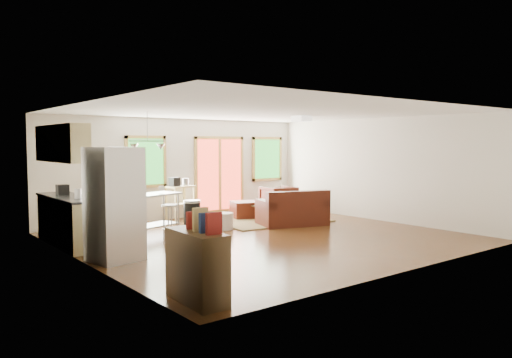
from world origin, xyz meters
TOP-DOWN VIEW (x-y plane):
  - floor at (0.00, 0.00)m, footprint 7.50×7.00m
  - ceiling at (0.00, 0.00)m, footprint 7.50×7.00m
  - back_wall at (0.00, 3.51)m, footprint 7.50×0.02m
  - left_wall at (-3.76, 0.00)m, footprint 0.02×7.00m
  - right_wall at (3.76, 0.00)m, footprint 0.02×7.00m
  - front_wall at (0.00, -3.51)m, footprint 7.50×0.02m
  - window_left at (-1.00, 3.46)m, footprint 1.10×0.05m
  - french_doors at (1.20, 3.46)m, footprint 1.60×0.05m
  - window_right at (2.90, 3.46)m, footprint 1.10×0.05m
  - rug at (1.48, 1.73)m, footprint 2.92×2.35m
  - loveseat at (1.51, 0.80)m, footprint 1.78×1.33m
  - coffee_table at (1.69, 2.00)m, footprint 0.98×0.62m
  - armchair at (2.56, 2.55)m, footprint 0.93×0.88m
  - ottoman at (1.27, 2.39)m, footprint 0.84×0.84m
  - pouf at (-0.12, 1.33)m, footprint 0.56×0.56m
  - vase at (1.71, 1.90)m, footprint 0.20×0.21m
  - book at (2.14, 1.58)m, footprint 0.20×0.06m
  - cabinets at (-3.49, 1.70)m, footprint 0.64×2.24m
  - refrigerator at (-3.27, -0.08)m, footprint 0.87×0.85m
  - island at (-1.90, 1.48)m, footprint 1.53×0.96m
  - cup at (-1.54, 1.61)m, footprint 0.14×0.12m
  - bar_stool_a at (-2.49, 0.97)m, footprint 0.38×0.38m
  - bar_stool_b at (-1.68, 0.98)m, footprint 0.35×0.35m
  - trash_can at (-0.85, 1.51)m, footprint 0.43×0.43m
  - kitchen_cart at (-0.20, 3.23)m, footprint 0.79×0.59m
  - bookshelf at (-3.35, -2.80)m, footprint 0.44×1.01m
  - ceiling_flush at (1.60, 0.60)m, footprint 0.35×0.35m
  - pendant_light at (-1.90, 1.50)m, footprint 0.80×0.18m

SIDE VIEW (x-z plane):
  - floor at x=0.00m, z-range -0.02..0.00m
  - rug at x=1.48m, z-range 0.00..0.03m
  - pouf at x=-0.12m, z-range 0.00..0.37m
  - ottoman at x=1.27m, z-range 0.00..0.44m
  - coffee_table at x=1.69m, z-range 0.14..0.52m
  - loveseat at x=1.51m, z-range -0.09..0.76m
  - trash_can at x=-0.85m, z-range 0.00..0.70m
  - armchair at x=2.56m, z-range 0.00..0.85m
  - bookshelf at x=-3.35m, z-range -0.12..1.04m
  - vase at x=1.71m, z-range 0.36..0.65m
  - book at x=2.14m, z-range 0.40..0.67m
  - bar_stool_b at x=-1.68m, z-range 0.18..0.89m
  - bar_stool_a at x=-2.49m, z-range 0.20..1.00m
  - island at x=-1.90m, z-range 0.17..1.07m
  - kitchen_cart at x=-0.20m, z-range 0.20..1.30m
  - cabinets at x=-3.49m, z-range -0.22..2.08m
  - refrigerator at x=-3.27m, z-range 0.00..1.89m
  - cup at x=-1.54m, z-range 0.95..1.07m
  - french_doors at x=1.20m, z-range 0.05..2.15m
  - back_wall at x=0.00m, z-range 0.00..2.60m
  - left_wall at x=-3.76m, z-range 0.00..2.60m
  - right_wall at x=3.76m, z-range 0.00..2.60m
  - front_wall at x=0.00m, z-range 0.00..2.60m
  - window_left at x=-1.00m, z-range 0.85..2.15m
  - window_right at x=2.90m, z-range 0.85..2.15m
  - pendant_light at x=-1.90m, z-range 1.50..2.29m
  - ceiling_flush at x=1.60m, z-range 2.47..2.59m
  - ceiling at x=0.00m, z-range 2.60..2.62m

